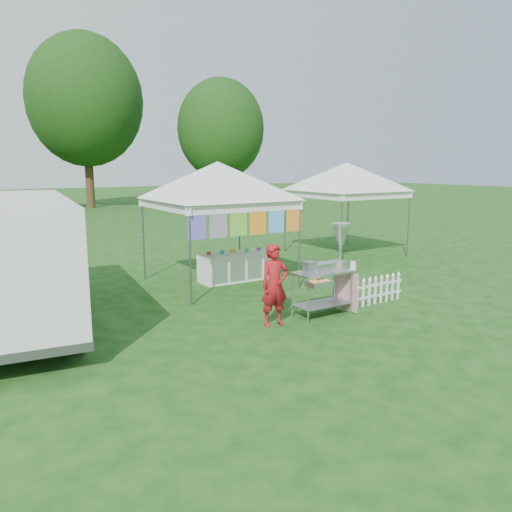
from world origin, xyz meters
TOP-DOWN VIEW (x-y plane):
  - ground at (0.00, 0.00)m, footprint 120.00×120.00m
  - canopy_main at (0.00, 3.49)m, footprint 4.24×4.24m
  - canopy_right at (5.50, 5.00)m, footprint 4.24×4.24m
  - tree_mid at (3.00, 28.00)m, footprint 7.60×7.60m
  - tree_right at (10.00, 22.00)m, footprint 5.60×5.60m
  - donut_cart at (0.61, -0.00)m, footprint 1.29×0.88m
  - vendor at (-0.70, 0.01)m, footprint 0.58×0.40m
  - cargo_van at (-4.84, 2.67)m, footprint 2.89×5.86m
  - picket_fence at (1.99, 0.04)m, footprint 1.44×0.08m
  - display_table at (0.49, 3.57)m, footprint 1.80×0.70m

SIDE VIEW (x-z plane):
  - ground at x=0.00m, z-range 0.00..0.00m
  - picket_fence at x=1.99m, z-range 0.01..0.57m
  - display_table at x=0.49m, z-range 0.00..0.72m
  - vendor at x=-0.70m, z-range 0.00..1.52m
  - donut_cart at x=0.61m, z-range 0.16..1.95m
  - cargo_van at x=-4.84m, z-range 0.09..2.43m
  - canopy_main at x=0.00m, z-range 1.26..4.71m
  - canopy_right at x=5.50m, z-range 1.27..4.72m
  - tree_right at x=10.00m, z-range 0.97..9.39m
  - tree_mid at x=3.00m, z-range 1.38..12.90m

